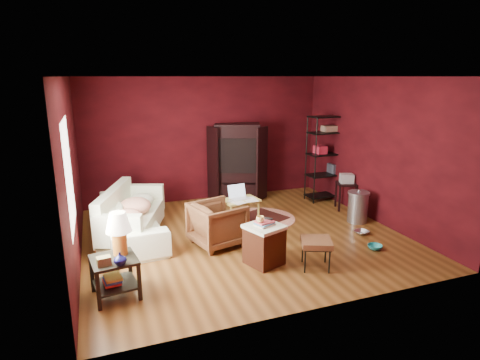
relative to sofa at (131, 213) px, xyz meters
The scene contains 18 objects.
room 2.19m from the sofa, 19.69° to the right, with size 5.54×5.04×2.84m.
sofa is the anchor object (origin of this frame).
armchair 1.59m from the sofa, 31.82° to the right, with size 0.80×0.75×0.82m, color black.
pet_bowl_steel 4.18m from the sofa, 18.14° to the right, with size 0.26×0.06×0.26m, color #B5B6BC.
pet_bowl_turquoise 4.24m from the sofa, 27.24° to the right, with size 0.24×0.08×0.24m, color #25AAAE.
vase 2.22m from the sofa, 98.36° to the right, with size 0.16×0.17×0.16m, color #0C0C3D.
mug 2.51m from the sofa, 46.37° to the right, with size 0.12×0.09×0.12m, color #FFD97C.
side_table 1.96m from the sofa, 100.17° to the right, with size 0.63×0.63×1.11m.
sofa_cushions 0.06m from the sofa, behind, with size 1.39×2.10×0.82m.
hamper 2.54m from the sofa, 44.53° to the right, with size 0.65×0.65×0.72m.
footstool 3.29m from the sofa, 41.16° to the right, with size 0.58×0.58×0.45m.
rug_round 2.60m from the sofa, ahead, with size 1.48×1.48×0.01m.
rug_oriental 2.42m from the sofa, ahead, with size 1.48×1.26×0.01m.
laptop_desk 2.00m from the sofa, ahead, with size 0.72×0.60×0.81m.
tv_armoire 3.06m from the sofa, 31.66° to the left, with size 1.31×1.01×1.76m.
wire_shelving 4.62m from the sofa, 10.06° to the left, with size 0.97×0.45×1.95m.
small_stand 4.50m from the sofa, ahead, with size 0.50×0.50×0.78m.
trash_can 4.33m from the sofa, ahead, with size 0.51×0.51×0.66m.
Camera 1 is at (-2.38, -6.33, 2.80)m, focal length 30.00 mm.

